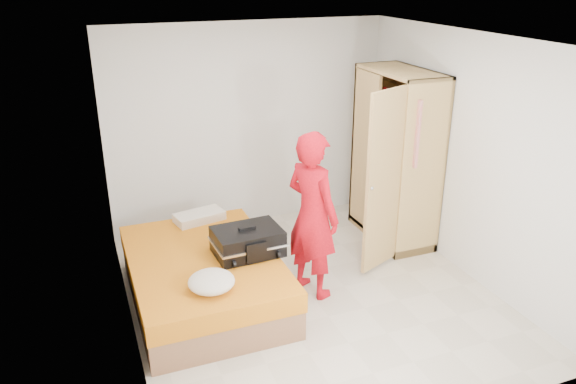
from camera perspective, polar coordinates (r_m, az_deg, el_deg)
name	(u,v)px	position (r m, az deg, el deg)	size (l,w,h in m)	color
room	(312,178)	(5.41, 2.47, 1.45)	(4.00, 4.02, 2.60)	beige
bed	(204,278)	(5.83, -8.50, -8.65)	(1.42, 2.02, 0.50)	#8D6040
wardrobe	(395,163)	(6.86, 10.77, 2.92)	(1.13, 1.41, 2.10)	tan
person	(312,215)	(5.64, 2.50, -2.36)	(0.64, 0.42, 1.75)	red
suitcase	(248,242)	(5.66, -4.12, -5.04)	(0.70, 0.54, 0.29)	black
round_cushion	(211,282)	(5.12, -7.78, -9.01)	(0.42, 0.42, 0.16)	white
pillow	(199,217)	(6.46, -9.00, -2.49)	(0.54, 0.28, 0.10)	white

